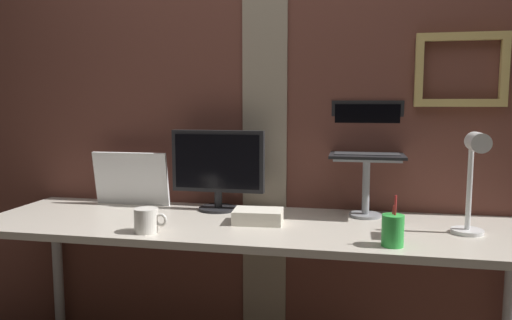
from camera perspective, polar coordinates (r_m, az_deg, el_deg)
name	(u,v)px	position (r m, az deg, el deg)	size (l,w,h in m)	color
brick_wall_back	(274,108)	(2.35, 2.09, 6.12)	(3.14, 0.16, 2.44)	brown
desk	(251,238)	(2.05, -0.56, -9.15)	(2.29, 0.65, 0.75)	beige
monitor	(218,165)	(2.24, -4.48, -0.64)	(0.43, 0.18, 0.37)	black
laptop_stand	(366,177)	(2.16, 12.77, -1.94)	(0.28, 0.22, 0.26)	gray
laptop	(367,140)	(2.21, 12.84, 2.27)	(0.32, 0.26, 0.24)	black
whiteboard_panel	(131,179)	(2.43, -14.41, -2.14)	(0.37, 0.02, 0.26)	white
desk_lamp	(474,172)	(1.94, 24.12, -1.32)	(0.12, 0.20, 0.39)	white
pen_cup	(393,230)	(1.77, 15.71, -7.92)	(0.08, 0.08, 0.18)	green
coffee_mug	(147,220)	(1.92, -12.65, -6.90)	(0.13, 0.09, 0.09)	silver
paper_clutter_stack	(258,216)	(2.02, 0.29, -6.60)	(0.20, 0.14, 0.06)	silver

